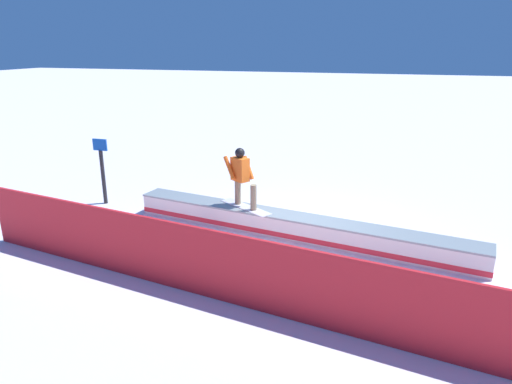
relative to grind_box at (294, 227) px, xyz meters
The scene contains 5 objects.
ground_plane 0.23m from the grind_box, ahead, with size 120.00×120.00×0.00m, color white.
grind_box is the anchor object (origin of this frame).
snowboarder 1.66m from the grind_box, 11.10° to the right, with size 1.42×1.01×1.35m.
safety_fence 3.04m from the grind_box, 90.00° to the left, with size 11.98×0.06×1.22m, color red.
trail_marker 5.39m from the grind_box, ahead, with size 0.40×0.10×1.74m.
Camera 1 is at (-2.02, 9.19, 4.05)m, focal length 32.46 mm.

